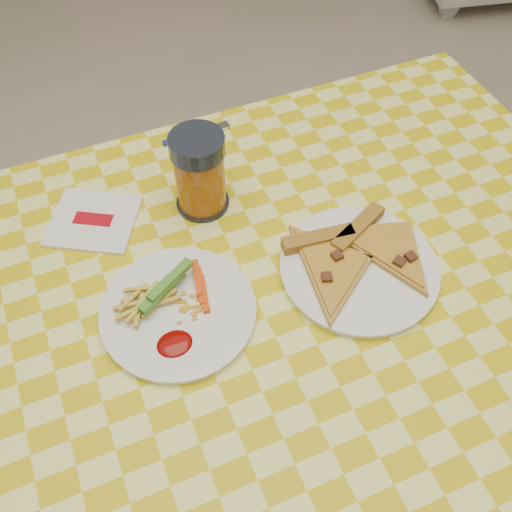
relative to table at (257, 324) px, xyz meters
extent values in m
plane|color=beige|center=(0.00, 0.00, -0.68)|extent=(8.00, 8.00, 0.00)
cylinder|color=silver|center=(0.54, 0.34, -0.33)|extent=(0.06, 0.06, 0.71)
cube|color=#54331D|center=(0.00, 0.00, 0.05)|extent=(1.20, 0.80, 0.04)
cylinder|color=white|center=(-0.12, 0.02, 0.08)|extent=(0.24, 0.24, 0.01)
cylinder|color=white|center=(0.17, -0.01, 0.08)|extent=(0.32, 0.32, 0.01)
cube|color=#0F560D|center=(-0.12, 0.05, 0.11)|extent=(0.09, 0.07, 0.02)
cube|color=#E4430A|center=(-0.07, 0.04, 0.09)|extent=(0.06, 0.07, 0.01)
ellipsoid|color=#770502|center=(-0.14, -0.03, 0.09)|extent=(0.05, 0.04, 0.01)
cube|color=#9C6923|center=(0.13, 0.05, 0.10)|extent=(0.12, 0.04, 0.02)
cube|color=#9C6923|center=(0.20, 0.05, 0.10)|extent=(0.12, 0.07, 0.02)
cylinder|color=black|center=(-0.01, 0.22, 0.08)|extent=(0.09, 0.09, 0.01)
cylinder|color=#984B10|center=(-0.01, 0.22, 0.13)|extent=(0.08, 0.08, 0.12)
cylinder|color=black|center=(-0.01, 0.22, 0.21)|extent=(0.09, 0.09, 0.03)
cube|color=white|center=(-0.19, 0.25, 0.08)|extent=(0.19, 0.18, 0.01)
cube|color=#A50916|center=(-0.19, 0.25, 0.08)|extent=(0.07, 0.06, 0.00)
cube|color=navy|center=(0.02, 0.39, 0.08)|extent=(0.09, 0.01, 0.01)
cube|color=silver|center=(0.08, 0.39, 0.08)|extent=(0.04, 0.02, 0.00)
camera|label=1|loc=(-0.18, -0.44, 0.81)|focal=40.00mm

